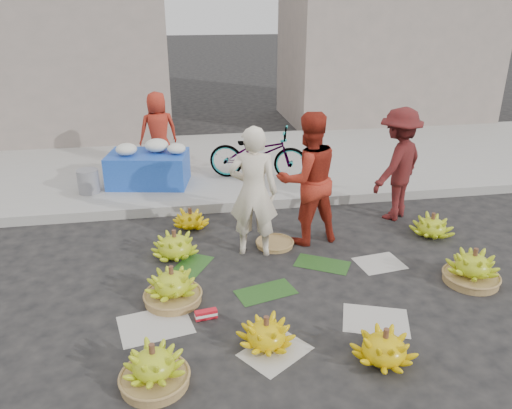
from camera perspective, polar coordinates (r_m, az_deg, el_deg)
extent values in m
plane|color=black|center=(5.80, 1.74, -8.85)|extent=(80.00, 80.00, 0.00)
cube|color=#999691|center=(7.70, -1.47, 0.10)|extent=(40.00, 0.25, 0.15)
cube|color=#999691|center=(9.66, -3.28, 4.74)|extent=(40.00, 4.00, 0.12)
cube|color=gray|center=(12.45, -24.61, 16.00)|extent=(6.00, 3.00, 4.00)
cube|color=gray|center=(13.70, 14.88, 19.77)|extent=(5.00, 3.00, 5.00)
cylinder|color=olive|center=(5.52, -9.46, -10.43)|extent=(0.60, 0.60, 0.09)
cylinder|color=#543121|center=(5.35, -9.68, -7.55)|extent=(0.05, 0.05, 0.12)
cylinder|color=olive|center=(4.54, -11.48, -19.02)|extent=(0.58, 0.58, 0.09)
cylinder|color=#543121|center=(4.34, -11.80, -16.00)|extent=(0.05, 0.05, 0.12)
cylinder|color=#543121|center=(4.70, 1.19, -13.30)|extent=(0.05, 0.05, 0.12)
cylinder|color=#543121|center=(4.66, 14.63, -14.20)|extent=(0.05, 0.05, 0.12)
cylinder|color=olive|center=(6.28, 23.33, -7.75)|extent=(0.61, 0.61, 0.09)
cylinder|color=#543121|center=(6.13, 23.79, -5.12)|extent=(0.05, 0.05, 0.12)
cylinder|color=#543121|center=(7.15, 19.60, -1.37)|extent=(0.05, 0.05, 0.12)
cylinder|color=#543121|center=(6.26, -9.35, -3.41)|extent=(0.05, 0.05, 0.12)
cylinder|color=#543121|center=(7.04, -7.55, -0.87)|extent=(0.05, 0.05, 0.12)
cylinder|color=olive|center=(6.58, 2.16, -4.50)|extent=(0.54, 0.54, 0.05)
cube|color=red|center=(5.20, -5.73, -12.39)|extent=(0.23, 0.10, 0.09)
imported|color=#F5E8CE|center=(6.08, -0.30, 1.42)|extent=(0.68, 0.53, 1.65)
imported|color=#B8301C|center=(6.43, 5.94, 2.94)|extent=(0.96, 0.81, 1.74)
imported|color=maroon|center=(7.42, 15.89, 4.42)|extent=(1.20, 1.13, 1.63)
cube|color=#1C47B7|center=(8.49, -12.19, 4.01)|extent=(1.40, 1.02, 0.53)
ellipsoid|color=silver|center=(8.36, -14.59, 6.08)|extent=(0.34, 0.34, 0.19)
ellipsoid|color=silver|center=(8.43, -11.29, 6.59)|extent=(0.38, 0.38, 0.21)
ellipsoid|color=silver|center=(8.27, -9.08, 6.29)|extent=(0.30, 0.30, 0.16)
cylinder|color=gray|center=(8.39, -18.61, 2.53)|extent=(0.34, 0.34, 0.38)
imported|color=#B8301C|center=(9.14, -11.10, 8.25)|extent=(0.76, 0.58, 1.39)
imported|color=gray|center=(8.52, 0.27, 5.86)|extent=(1.09, 1.79, 0.89)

